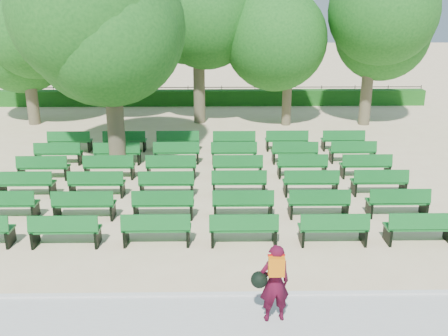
{
  "coord_description": "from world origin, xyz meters",
  "views": [
    {
      "loc": [
        0.67,
        -15.3,
        5.91
      ],
      "look_at": [
        0.9,
        -1.0,
        1.1
      ],
      "focal_mm": 40.0,
      "sensor_mm": 36.0,
      "label": 1
    }
  ],
  "objects": [
    {
      "name": "ground",
      "position": [
        0.0,
        0.0,
        0.0
      ],
      "size": [
        120.0,
        120.0,
        0.0
      ],
      "primitive_type": "plane",
      "color": "beige"
    },
    {
      "name": "paving",
      "position": [
        0.0,
        -7.4,
        0.03
      ],
      "size": [
        30.0,
        2.2,
        0.06
      ],
      "primitive_type": "cube",
      "color": "#BABAB5",
      "rests_on": "ground"
    },
    {
      "name": "curb",
      "position": [
        0.0,
        -6.25,
        0.05
      ],
      "size": [
        30.0,
        0.12,
        0.1
      ],
      "primitive_type": "cube",
      "color": "silver",
      "rests_on": "ground"
    },
    {
      "name": "hedge",
      "position": [
        0.0,
        14.0,
        0.45
      ],
      "size": [
        26.0,
        0.7,
        0.9
      ],
      "primitive_type": "cube",
      "color": "#195817",
      "rests_on": "ground"
    },
    {
      "name": "fence",
      "position": [
        0.0,
        14.4,
        0.0
      ],
      "size": [
        26.0,
        0.1,
        1.02
      ],
      "primitive_type": null,
      "color": "black",
      "rests_on": "ground"
    },
    {
      "name": "tree_line",
      "position": [
        0.0,
        10.0,
        0.0
      ],
      "size": [
        21.8,
        6.8,
        7.04
      ],
      "primitive_type": null,
      "color": "#1D5F1B",
      "rests_on": "ground"
    },
    {
      "name": "bench_array",
      "position": [
        0.26,
        0.39,
        0.09
      ],
      "size": [
        1.77,
        0.63,
        1.1
      ],
      "rotation": [
        0.0,
        0.0,
        0.05
      ],
      "color": "#105E20",
      "rests_on": "ground"
    },
    {
      "name": "tree_among",
      "position": [
        -3.03,
        2.66,
        5.04
      ],
      "size": [
        5.55,
        5.55,
        7.57
      ],
      "color": "brown",
      "rests_on": "ground"
    },
    {
      "name": "person",
      "position": [
        1.73,
        -7.11,
        0.88
      ],
      "size": [
        0.77,
        0.49,
        1.59
      ],
      "rotation": [
        0.0,
        0.0,
        3.3
      ],
      "color": "#42091E",
      "rests_on": "ground"
    }
  ]
}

